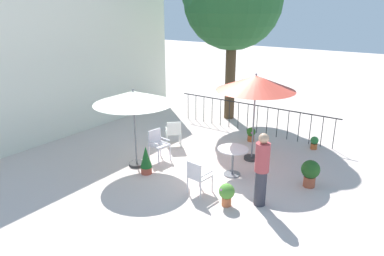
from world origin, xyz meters
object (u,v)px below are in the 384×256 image
object	(u,v)px
patio_chair_1	(174,131)
potted_plant_3	(314,142)
patio_umbrella_0	(256,84)
patio_chair_0	(198,175)
potted_plant_0	(227,193)
potted_plant_1	(310,172)
standing_person	(262,169)
cafe_table_0	(233,157)
potted_plant_2	(146,160)
patio_chair_2	(157,142)
potted_plant_4	(251,134)
patio_umbrella_1	(133,98)

from	to	relation	value
patio_chair_1	potted_plant_3	distance (m)	4.42
patio_umbrella_0	patio_chair_1	xyz separation A→B (m)	(-0.49, 2.50, -1.75)
patio_chair_0	potted_plant_0	world-z (taller)	patio_chair_0
potted_plant_1	standing_person	xyz separation A→B (m)	(-1.49, 0.64, 0.48)
cafe_table_0	potted_plant_3	world-z (taller)	cafe_table_0
potted_plant_1	potted_plant_2	world-z (taller)	potted_plant_2
patio_chair_2	potted_plant_1	world-z (taller)	patio_chair_2
potted_plant_2	potted_plant_4	world-z (taller)	potted_plant_2
patio_chair_1	patio_chair_0	bearing A→B (deg)	-131.54
patio_umbrella_0	patio_chair_2	world-z (taller)	patio_umbrella_0
patio_umbrella_1	potted_plant_0	xyz separation A→B (m)	(-0.40, -3.13, -1.64)
patio_chair_2	potted_plant_1	xyz separation A→B (m)	(0.89, -4.15, -0.13)
patio_chair_1	patio_chair_2	size ratio (longest dim) A/B	0.95
potted_plant_2	patio_chair_2	bearing A→B (deg)	21.55
potted_plant_3	standing_person	bearing A→B (deg)	-179.77
potted_plant_0	potted_plant_3	distance (m)	4.53
patio_chair_1	standing_person	distance (m)	4.14
standing_person	potted_plant_2	bearing A→B (deg)	95.14
patio_umbrella_0	potted_plant_2	world-z (taller)	patio_umbrella_0
potted_plant_2	patio_chair_1	bearing A→B (deg)	17.06
patio_umbrella_1	potted_plant_3	world-z (taller)	patio_umbrella_1
cafe_table_0	patio_umbrella_1	bearing A→B (deg)	112.44
potted_plant_1	patio_chair_2	bearing A→B (deg)	102.10
patio_chair_0	patio_chair_2	bearing A→B (deg)	64.62
patio_umbrella_0	potted_plant_3	size ratio (longest dim) A/B	6.21
potted_plant_2	potted_plant_3	bearing A→B (deg)	-36.03
patio_chair_2	potted_plant_3	xyz separation A→B (m)	(3.43, -3.49, -0.31)
patio_chair_2	potted_plant_0	distance (m)	3.11
standing_person	patio_umbrella_0	bearing A→B (deg)	30.11
patio_umbrella_1	potted_plant_4	size ratio (longest dim) A/B	4.65
patio_chair_0	patio_chair_1	xyz separation A→B (m)	(2.07, 2.34, 0.01)
cafe_table_0	potted_plant_1	xyz separation A→B (m)	(0.53, -1.88, -0.13)
potted_plant_0	potted_plant_1	size ratio (longest dim) A/B	0.77
patio_umbrella_0	cafe_table_0	distance (m)	2.11
cafe_table_0	standing_person	distance (m)	1.61
patio_chair_2	patio_chair_1	bearing A→B (deg)	13.20
patio_chair_0	potted_plant_3	distance (m)	4.64
patio_umbrella_0	patio_chair_2	bearing A→B (deg)	124.97
potted_plant_1	potted_plant_4	bearing A→B (deg)	52.10
patio_chair_2	standing_person	world-z (taller)	standing_person
patio_chair_0	patio_chair_2	size ratio (longest dim) A/B	0.94
patio_umbrella_1	patio_chair_2	bearing A→B (deg)	-17.49
potted_plant_0	potted_plant_4	distance (m)	4.19
potted_plant_1	potted_plant_4	xyz separation A→B (m)	(2.01, 2.58, -0.13)
patio_umbrella_0	potted_plant_4	size ratio (longest dim) A/B	5.34
cafe_table_0	potted_plant_2	size ratio (longest dim) A/B	1.03
patio_chair_2	potted_plant_1	distance (m)	4.24
cafe_table_0	potted_plant_4	distance (m)	2.65
patio_umbrella_1	potted_plant_0	distance (m)	3.55
potted_plant_1	potted_plant_4	world-z (taller)	potted_plant_1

